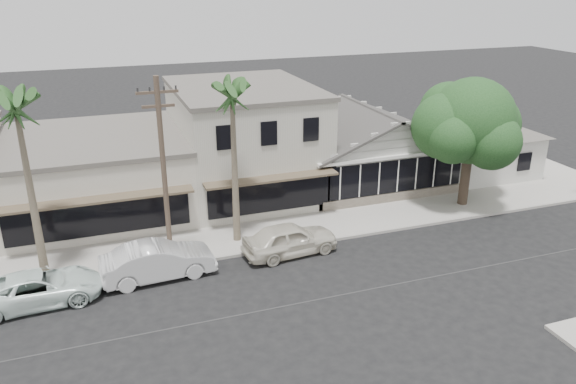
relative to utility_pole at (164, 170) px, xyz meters
name	(u,v)px	position (x,y,z in m)	size (l,w,h in m)	color
ground	(392,285)	(9.00, -5.20, -4.79)	(140.00, 140.00, 0.00)	black
sidewalk_north	(187,246)	(1.00, 1.55, -4.71)	(90.00, 3.50, 0.15)	#9E9991
corner_shop	(367,144)	(14.00, 7.27, -2.17)	(10.40, 8.60, 5.10)	beige
side_cottage	(479,152)	(22.20, 6.30, -3.29)	(6.00, 6.00, 3.00)	beige
row_building_near	(245,142)	(6.00, 8.30, -1.54)	(8.00, 10.00, 6.50)	beige
row_building_midnear	(95,176)	(-3.00, 8.30, -2.69)	(10.00, 10.00, 4.20)	beige
utility_pole	(164,170)	(0.00, 0.00, 0.00)	(1.80, 0.24, 9.00)	brown
car_0	(290,239)	(5.72, -0.81, -3.98)	(1.90, 4.73, 1.61)	beige
car_1	(158,261)	(-0.71, -0.99, -3.95)	(1.78, 5.10, 1.68)	silver
car_2	(39,288)	(-5.71, -1.47, -4.08)	(2.35, 5.10, 1.42)	white
shade_tree	(468,123)	(17.50, 1.79, 0.26)	(6.91, 6.25, 7.67)	#483B2B
palm_east	(232,96)	(3.58, 1.33, 2.84)	(3.37, 3.37, 8.87)	#726651
palm_mid	(16,108)	(-5.59, 0.50, 3.14)	(3.20, 3.20, 9.22)	#726651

